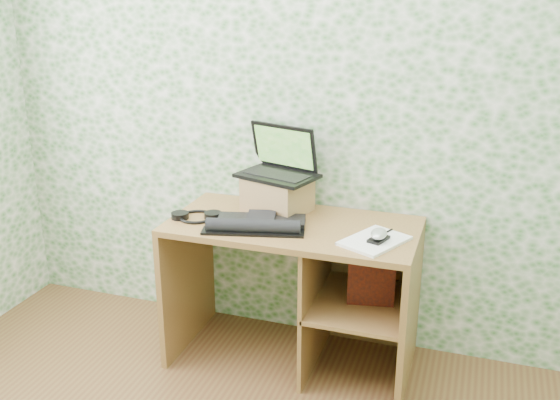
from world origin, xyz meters
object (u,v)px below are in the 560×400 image
(keyboard, at_px, (258,224))
(notepad, at_px, (375,241))
(desk, at_px, (309,274))
(laptop, at_px, (280,164))
(riser, at_px, (277,194))

(keyboard, height_order, notepad, keyboard)
(desk, xyz_separation_m, laptop, (-0.21, 0.16, 0.51))
(keyboard, relative_size, notepad, 1.63)
(laptop, bearing_deg, keyboard, -75.29)
(riser, distance_m, laptop, 0.15)
(keyboard, distance_m, notepad, 0.55)
(riser, xyz_separation_m, notepad, (0.54, -0.25, -0.08))
(keyboard, bearing_deg, notepad, -12.94)
(laptop, bearing_deg, notepad, -11.09)
(notepad, bearing_deg, desk, -175.56)
(keyboard, bearing_deg, laptop, 74.12)
(riser, bearing_deg, laptop, 90.00)
(laptop, height_order, keyboard, laptop)
(riser, bearing_deg, keyboard, -92.54)
(riser, height_order, notepad, riser)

